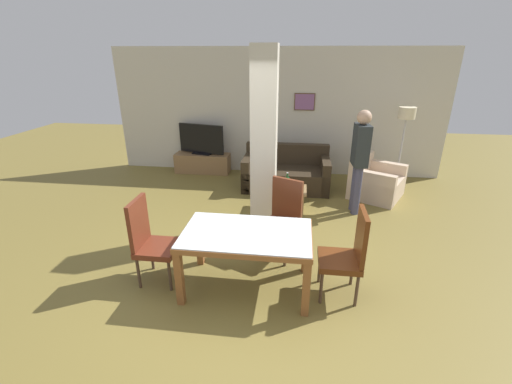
{
  "coord_description": "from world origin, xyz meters",
  "views": [
    {
      "loc": [
        0.53,
        -3.32,
        2.6
      ],
      "look_at": [
        0.0,
        0.82,
        0.88
      ],
      "focal_mm": 24.0,
      "sensor_mm": 36.0,
      "label": 1
    }
  ],
  "objects_px": {
    "bottle": "(287,183)",
    "dining_chair_head_right": "(348,252)",
    "tv_stand": "(203,163)",
    "floor_lamp": "(406,121)",
    "armchair": "(375,183)",
    "sofa": "(286,174)",
    "tv_screen": "(201,140)",
    "dining_table": "(247,244)",
    "dining_chair_far_right": "(283,216)",
    "standing_person": "(360,155)",
    "dining_chair_head_left": "(150,239)",
    "coffee_table": "(284,199)"
  },
  "relations": [
    {
      "from": "coffee_table",
      "to": "standing_person",
      "type": "height_order",
      "value": "standing_person"
    },
    {
      "from": "sofa",
      "to": "coffee_table",
      "type": "bearing_deg",
      "value": 90.77
    },
    {
      "from": "dining_chair_far_right",
      "to": "armchair",
      "type": "bearing_deg",
      "value": -102.02
    },
    {
      "from": "tv_stand",
      "to": "tv_screen",
      "type": "height_order",
      "value": "tv_screen"
    },
    {
      "from": "dining_table",
      "to": "armchair",
      "type": "height_order",
      "value": "armchair"
    },
    {
      "from": "sofa",
      "to": "coffee_table",
      "type": "xyz_separation_m",
      "value": [
        0.01,
        -1.09,
        -0.08
      ]
    },
    {
      "from": "coffee_table",
      "to": "standing_person",
      "type": "xyz_separation_m",
      "value": [
        1.22,
        0.08,
        0.81
      ]
    },
    {
      "from": "sofa",
      "to": "tv_screen",
      "type": "height_order",
      "value": "tv_screen"
    },
    {
      "from": "armchair",
      "to": "floor_lamp",
      "type": "bearing_deg",
      "value": 165.12
    },
    {
      "from": "bottle",
      "to": "dining_chair_head_left",
      "type": "bearing_deg",
      "value": -124.73
    },
    {
      "from": "dining_chair_head_right",
      "to": "dining_chair_head_left",
      "type": "distance_m",
      "value": 2.28
    },
    {
      "from": "sofa",
      "to": "dining_table",
      "type": "bearing_deg",
      "value": 84.74
    },
    {
      "from": "tv_screen",
      "to": "standing_person",
      "type": "height_order",
      "value": "standing_person"
    },
    {
      "from": "dining_table",
      "to": "tv_stand",
      "type": "relative_size",
      "value": 1.18
    },
    {
      "from": "dining_table",
      "to": "coffee_table",
      "type": "bearing_deg",
      "value": 81.78
    },
    {
      "from": "dining_chair_head_left",
      "to": "sofa",
      "type": "height_order",
      "value": "dining_chair_head_left"
    },
    {
      "from": "dining_chair_head_right",
      "to": "tv_screen",
      "type": "height_order",
      "value": "tv_screen"
    },
    {
      "from": "standing_person",
      "to": "armchair",
      "type": "bearing_deg",
      "value": -35.76
    },
    {
      "from": "dining_table",
      "to": "armchair",
      "type": "relative_size",
      "value": 1.22
    },
    {
      "from": "dining_chair_head_right",
      "to": "floor_lamp",
      "type": "xyz_separation_m",
      "value": [
        1.43,
        3.63,
        0.8
      ]
    },
    {
      "from": "bottle",
      "to": "floor_lamp",
      "type": "height_order",
      "value": "floor_lamp"
    },
    {
      "from": "tv_stand",
      "to": "floor_lamp",
      "type": "bearing_deg",
      "value": -4.9
    },
    {
      "from": "sofa",
      "to": "floor_lamp",
      "type": "bearing_deg",
      "value": -171.25
    },
    {
      "from": "bottle",
      "to": "floor_lamp",
      "type": "bearing_deg",
      "value": 33.34
    },
    {
      "from": "dining_chair_head_right",
      "to": "armchair",
      "type": "bearing_deg",
      "value": -16.2
    },
    {
      "from": "coffee_table",
      "to": "floor_lamp",
      "type": "bearing_deg",
      "value": 32.61
    },
    {
      "from": "armchair",
      "to": "bottle",
      "type": "bearing_deg",
      "value": -35.13
    },
    {
      "from": "dining_table",
      "to": "floor_lamp",
      "type": "relative_size",
      "value": 0.9
    },
    {
      "from": "dining_chair_far_right",
      "to": "tv_stand",
      "type": "distance_m",
      "value": 3.78
    },
    {
      "from": "coffee_table",
      "to": "dining_chair_head_left",
      "type": "bearing_deg",
      "value": -123.79
    },
    {
      "from": "dining_chair_head_right",
      "to": "coffee_table",
      "type": "bearing_deg",
      "value": 20.28
    },
    {
      "from": "dining_chair_far_right",
      "to": "sofa",
      "type": "bearing_deg",
      "value": -64.16
    },
    {
      "from": "dining_chair_far_right",
      "to": "bottle",
      "type": "xyz_separation_m",
      "value": [
        -0.0,
        1.38,
        -0.05
      ]
    },
    {
      "from": "bottle",
      "to": "dining_chair_head_right",
      "type": "bearing_deg",
      "value": -70.66
    },
    {
      "from": "sofa",
      "to": "armchair",
      "type": "distance_m",
      "value": 1.72
    },
    {
      "from": "sofa",
      "to": "armchair",
      "type": "xyz_separation_m",
      "value": [
        1.71,
        -0.25,
        -0.01
      ]
    },
    {
      "from": "dining_table",
      "to": "sofa",
      "type": "height_order",
      "value": "sofa"
    },
    {
      "from": "sofa",
      "to": "tv_screen",
      "type": "relative_size",
      "value": 1.61
    },
    {
      "from": "dining_chair_far_right",
      "to": "floor_lamp",
      "type": "relative_size",
      "value": 0.65
    },
    {
      "from": "dining_chair_far_right",
      "to": "standing_person",
      "type": "relative_size",
      "value": 0.6
    },
    {
      "from": "floor_lamp",
      "to": "standing_person",
      "type": "bearing_deg",
      "value": -127.11
    },
    {
      "from": "dining_chair_head_left",
      "to": "floor_lamp",
      "type": "relative_size",
      "value": 0.65
    },
    {
      "from": "dining_chair_head_right",
      "to": "coffee_table",
      "type": "height_order",
      "value": "dining_chair_head_right"
    },
    {
      "from": "dining_chair_head_right",
      "to": "sofa",
      "type": "bearing_deg",
      "value": 14.12
    },
    {
      "from": "armchair",
      "to": "bottle",
      "type": "distance_m",
      "value": 1.87
    },
    {
      "from": "standing_person",
      "to": "tv_stand",
      "type": "bearing_deg",
      "value": 57.94
    },
    {
      "from": "floor_lamp",
      "to": "bottle",
      "type": "bearing_deg",
      "value": -146.66
    },
    {
      "from": "dining_chair_far_right",
      "to": "armchair",
      "type": "xyz_separation_m",
      "value": [
        1.64,
        2.23,
        -0.29
      ]
    },
    {
      "from": "dining_table",
      "to": "standing_person",
      "type": "bearing_deg",
      "value": 55.98
    },
    {
      "from": "tv_stand",
      "to": "tv_screen",
      "type": "relative_size",
      "value": 1.17
    }
  ]
}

